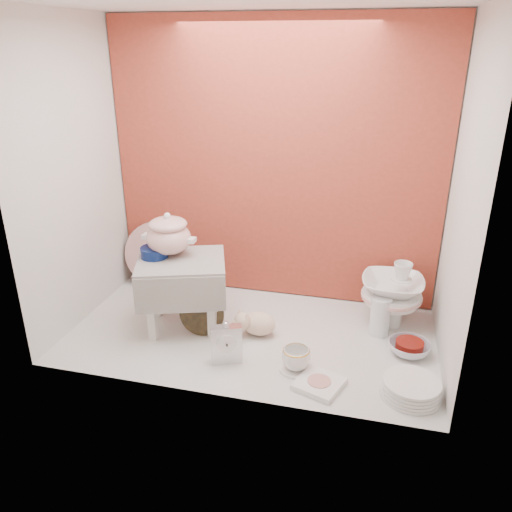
{
  "coord_description": "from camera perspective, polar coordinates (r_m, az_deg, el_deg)",
  "views": [
    {
      "loc": [
        0.56,
        -2.14,
        1.36
      ],
      "look_at": [
        0.02,
        0.02,
        0.42
      ],
      "focal_mm": 35.72,
      "sensor_mm": 36.0,
      "label": 1
    }
  ],
  "objects": [
    {
      "name": "blue_white_vase",
      "position": [
        2.94,
        -9.1,
        -2.43
      ],
      "size": [
        0.28,
        0.28,
        0.23
      ],
      "primitive_type": "imported",
      "rotation": [
        0.0,
        0.0,
        0.31
      ],
      "color": "white",
      "rests_on": "ground"
    },
    {
      "name": "soup_tureen",
      "position": [
        2.56,
        -9.77,
        2.46
      ],
      "size": [
        0.34,
        0.34,
        0.22
      ],
      "primitive_type": null,
      "rotation": [
        0.0,
        0.0,
        0.36
      ],
      "color": "white",
      "rests_on": "step_stool"
    },
    {
      "name": "mantel_clock",
      "position": [
        2.34,
        -3.34,
        -9.65
      ],
      "size": [
        0.15,
        0.1,
        0.21
      ],
      "primitive_type": "cube",
      "rotation": [
        0.0,
        0.0,
        0.38
      ],
      "color": "silver",
      "rests_on": "ground"
    },
    {
      "name": "lacquer_tray",
      "position": [
        2.55,
        -6.1,
        -6.46
      ],
      "size": [
        0.23,
        0.07,
        0.23
      ],
      "primitive_type": null,
      "rotation": [
        0.0,
        0.0,
        0.1
      ],
      "color": "black",
      "rests_on": "ground"
    },
    {
      "name": "plush_pig",
      "position": [
        2.55,
        0.28,
        -7.53
      ],
      "size": [
        0.24,
        0.18,
        0.13
      ],
      "primitive_type": "ellipsoid",
      "rotation": [
        0.0,
        0.0,
        0.16
      ],
      "color": "beige",
      "rests_on": "ground"
    },
    {
      "name": "floral_platter",
      "position": [
        3.09,
        -10.95,
        0.25
      ],
      "size": [
        0.4,
        0.2,
        0.38
      ],
      "primitive_type": null,
      "rotation": [
        0.0,
        0.0,
        0.24
      ],
      "color": "silver",
      "rests_on": "ground"
    },
    {
      "name": "porcelain_tower",
      "position": [
        2.69,
        14.95,
        -4.05
      ],
      "size": [
        0.34,
        0.34,
        0.35
      ],
      "primitive_type": null,
      "rotation": [
        0.0,
        0.0,
        0.09
      ],
      "color": "white",
      "rests_on": "ground"
    },
    {
      "name": "crystal_bowl",
      "position": [
        2.53,
        16.77,
        -9.85
      ],
      "size": [
        0.22,
        0.22,
        0.06
      ],
      "primitive_type": "imported",
      "rotation": [
        0.0,
        0.0,
        -0.15
      ],
      "color": "silver",
      "rests_on": "ground"
    },
    {
      "name": "step_stool",
      "position": [
        2.61,
        -8.19,
        -4.13
      ],
      "size": [
        0.52,
        0.48,
        0.37
      ],
      "primitive_type": null,
      "rotation": [
        0.0,
        0.0,
        0.33
      ],
      "color": "silver",
      "rests_on": "ground"
    },
    {
      "name": "niche_shell",
      "position": [
        2.42,
        0.48,
        12.7
      ],
      "size": [
        1.86,
        1.03,
        1.53
      ],
      "color": "#A63A29",
      "rests_on": "ground"
    },
    {
      "name": "dinner_plate_stack",
      "position": [
        2.26,
        16.99,
        -14.0
      ],
      "size": [
        0.31,
        0.31,
        0.07
      ],
      "primitive_type": "cylinder",
      "rotation": [
        0.0,
        0.0,
        -0.26
      ],
      "color": "white",
      "rests_on": "ground"
    },
    {
      "name": "ground",
      "position": [
        2.59,
        -0.54,
        -8.72
      ],
      "size": [
        1.8,
        1.8,
        0.0
      ],
      "primitive_type": "plane",
      "color": "silver",
      "rests_on": "ground"
    },
    {
      "name": "lattice_dish",
      "position": [
        2.25,
        7.07,
        -14.01
      ],
      "size": [
        0.23,
        0.23,
        0.03
      ],
      "primitive_type": "cube",
      "rotation": [
        0.0,
        0.0,
        -0.35
      ],
      "color": "white",
      "rests_on": "ground"
    },
    {
      "name": "clear_glass_vase",
      "position": [
        2.62,
        13.74,
        -6.53
      ],
      "size": [
        0.12,
        0.12,
        0.2
      ],
      "primitive_type": "cylinder",
      "rotation": [
        0.0,
        0.0,
        -0.28
      ],
      "color": "silver",
      "rests_on": "ground"
    },
    {
      "name": "teacup_saucer",
      "position": [
        2.34,
        4.47,
        -12.47
      ],
      "size": [
        0.19,
        0.19,
        0.01
      ],
      "primitive_type": "cylinder",
      "rotation": [
        0.0,
        0.0,
        -0.32
      ],
      "color": "white",
      "rests_on": "ground"
    },
    {
      "name": "gold_rim_teacup",
      "position": [
        2.31,
        4.51,
        -11.36
      ],
      "size": [
        0.14,
        0.14,
        0.1
      ],
      "primitive_type": "imported",
      "rotation": [
        0.0,
        0.0,
        -0.14
      ],
      "color": "white",
      "rests_on": "teacup_saucer"
    },
    {
      "name": "cobalt_bowl",
      "position": [
        2.58,
        -11.32,
        0.43
      ],
      "size": [
        0.16,
        0.16,
        0.05
      ],
      "primitive_type": "cylinder",
      "rotation": [
        0.0,
        0.0,
        0.14
      ],
      "color": "#0A194D",
      "rests_on": "step_stool"
    }
  ]
}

